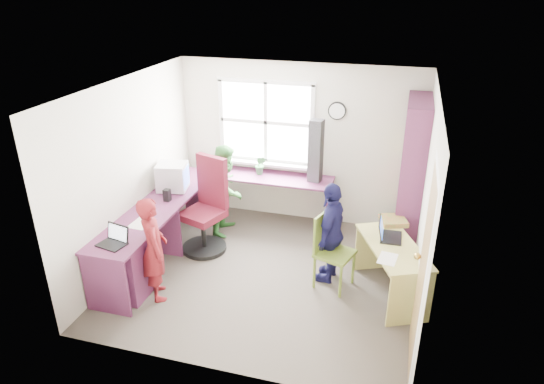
# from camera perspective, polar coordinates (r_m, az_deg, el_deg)

# --- Properties ---
(room) EXTENTS (3.64, 3.44, 2.44)m
(room) POSITION_cam_1_polar(r_m,az_deg,el_deg) (5.78, -0.31, 0.89)
(room) COLOR #413A33
(room) RESTS_ON ground
(l_desk) EXTENTS (2.38, 2.95, 0.75)m
(l_desk) POSITION_cam_1_polar(r_m,az_deg,el_deg) (6.28, -12.97, -5.55)
(l_desk) COLOR #61264B
(l_desk) RESTS_ON ground
(right_desk) EXTENTS (0.97, 1.28, 0.67)m
(right_desk) POSITION_cam_1_polar(r_m,az_deg,el_deg) (5.85, 13.93, -7.68)
(right_desk) COLOR tan
(right_desk) RESTS_ON ground
(bookshelf) EXTENTS (0.30, 1.02, 2.10)m
(bookshelf) POSITION_cam_1_polar(r_m,az_deg,el_deg) (6.68, 16.01, 1.23)
(bookshelf) COLOR #61264B
(bookshelf) RESTS_ON ground
(swivel_chair) EXTENTS (0.77, 0.77, 1.31)m
(swivel_chair) POSITION_cam_1_polar(r_m,az_deg,el_deg) (6.66, -7.67, -2.22)
(swivel_chair) COLOR black
(swivel_chair) RESTS_ON ground
(wooden_chair) EXTENTS (0.52, 0.52, 0.95)m
(wooden_chair) POSITION_cam_1_polar(r_m,az_deg,el_deg) (5.90, 6.81, -6.49)
(wooden_chair) COLOR olive
(wooden_chair) RESTS_ON ground
(crt_monitor) EXTENTS (0.45, 0.42, 0.39)m
(crt_monitor) POSITION_cam_1_polar(r_m,az_deg,el_deg) (6.85, -11.63, 1.75)
(crt_monitor) COLOR silver
(crt_monitor) RESTS_ON l_desk
(laptop_left) EXTENTS (0.35, 0.31, 0.21)m
(laptop_left) POSITION_cam_1_polar(r_m,az_deg,el_deg) (5.73, -18.06, -5.35)
(laptop_left) COLOR black
(laptop_left) RESTS_ON l_desk
(laptop_right) EXTENTS (0.28, 0.34, 0.23)m
(laptop_right) POSITION_cam_1_polar(r_m,az_deg,el_deg) (5.88, 13.37, -4.77)
(laptop_right) COLOR black
(laptop_right) RESTS_ON right_desk
(speaker_a) EXTENTS (0.09, 0.09, 0.16)m
(speaker_a) POSITION_cam_1_polar(r_m,az_deg,el_deg) (6.57, -12.25, -0.36)
(speaker_a) COLOR black
(speaker_a) RESTS_ON l_desk
(speaker_b) EXTENTS (0.11, 0.11, 0.19)m
(speaker_b) POSITION_cam_1_polar(r_m,az_deg,el_deg) (7.09, -10.51, 1.79)
(speaker_b) COLOR black
(speaker_b) RESTS_ON l_desk
(cd_tower) EXTENTS (0.21, 0.19, 0.92)m
(cd_tower) POSITION_cam_1_polar(r_m,az_deg,el_deg) (6.94, 5.17, 4.82)
(cd_tower) COLOR black
(cd_tower) RESTS_ON l_desk
(game_box) EXTENTS (0.39, 0.39, 0.06)m
(game_box) POSITION_cam_1_polar(r_m,az_deg,el_deg) (6.25, 14.08, -3.28)
(game_box) COLOR red
(game_box) RESTS_ON right_desk
(paper_a) EXTENTS (0.23, 0.32, 0.00)m
(paper_a) POSITION_cam_1_polar(r_m,az_deg,el_deg) (6.10, -15.13, -3.55)
(paper_a) COLOR silver
(paper_a) RESTS_ON l_desk
(paper_b) EXTENTS (0.23, 0.30, 0.00)m
(paper_b) POSITION_cam_1_polar(r_m,az_deg,el_deg) (5.50, 13.45, -7.64)
(paper_b) COLOR silver
(paper_b) RESTS_ON right_desk
(potted_plant) EXTENTS (0.19, 0.16, 0.29)m
(potted_plant) POSITION_cam_1_polar(r_m,az_deg,el_deg) (7.26, -1.38, 3.18)
(potted_plant) COLOR #327E3A
(potted_plant) RESTS_ON l_desk
(person_red) EXTENTS (0.52, 0.56, 1.28)m
(person_red) POSITION_cam_1_polar(r_m,az_deg,el_deg) (5.75, -13.72, -6.51)
(person_red) COLOR maroon
(person_red) RESTS_ON ground
(person_green) EXTENTS (0.52, 0.66, 1.33)m
(person_green) POSITION_cam_1_polar(r_m,az_deg,el_deg) (7.04, -5.32, 0.33)
(person_green) COLOR #337A30
(person_green) RESTS_ON ground
(person_navy) EXTENTS (0.43, 0.80, 1.30)m
(person_navy) POSITION_cam_1_polar(r_m,az_deg,el_deg) (5.94, 6.96, -4.73)
(person_navy) COLOR #171646
(person_navy) RESTS_ON ground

